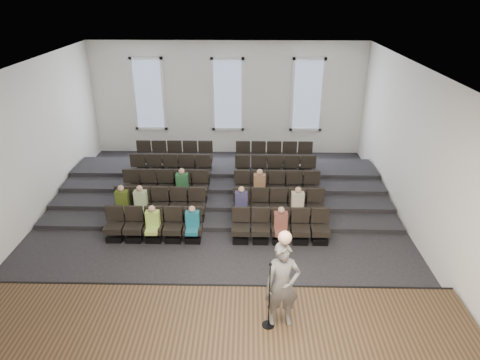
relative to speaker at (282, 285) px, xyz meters
The scene contains 14 objects.
ground 5.05m from the speaker, 110.30° to the left, with size 14.00×14.00×0.00m, color black.
ceiling 5.97m from the speaker, 110.30° to the left, with size 12.00×14.00×0.02m, color white.
wall_back 11.71m from the speaker, 98.25° to the left, with size 12.00×0.04×5.00m, color white.
wall_front 3.17m from the speaker, 123.85° to the right, with size 12.00×0.04×5.00m, color white.
wall_left 8.98m from the speaker, 149.54° to the left, with size 0.04×14.00×5.00m, color white.
wall_right 6.36m from the speaker, 46.15° to the left, with size 0.04×14.00×5.00m, color white.
stage 2.16m from the speaker, 161.03° to the right, with size 11.80×3.60×0.50m, color #4B3820.
stage_lip 2.40m from the speaker, 144.49° to the left, with size 11.80×0.06×0.52m, color black.
risers 7.98m from the speaker, 102.27° to the left, with size 11.80×4.80×0.60m.
seating_rows 6.34m from the speaker, 105.43° to the left, with size 6.80×4.70×1.67m.
windows 11.66m from the speaker, 98.30° to the left, with size 8.44×0.10×3.24m.
audience 5.31m from the speaker, 112.58° to the left, with size 6.05×2.64×1.10m.
speaker is the anchor object (origin of this frame).
mic_stand 0.58m from the speaker, 156.98° to the right, with size 0.27×0.27×1.62m.
Camera 1 is at (0.95, -11.67, 7.20)m, focal length 32.00 mm.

